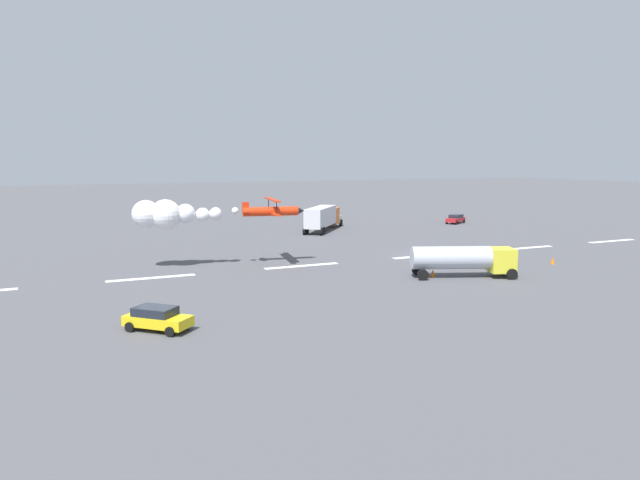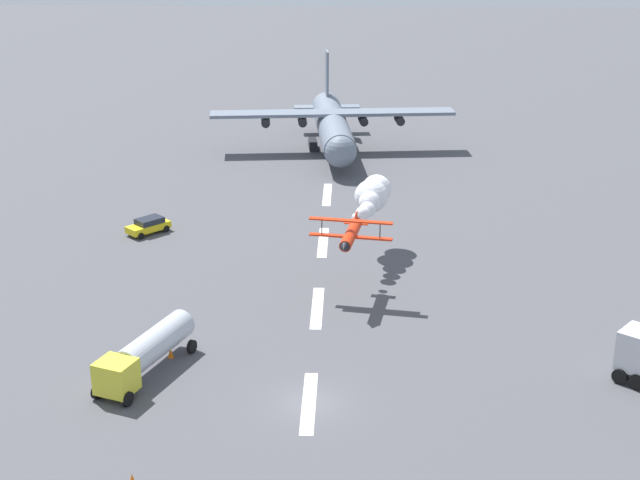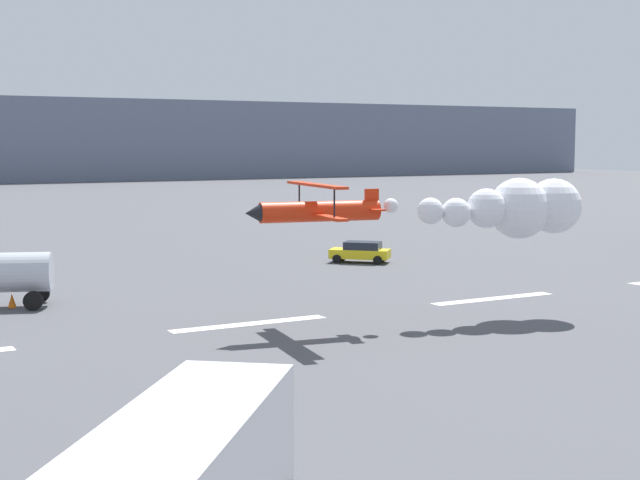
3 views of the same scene
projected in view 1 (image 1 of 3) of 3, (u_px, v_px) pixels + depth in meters
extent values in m
plane|color=#4C4C51|center=(424.00, 256.00, 65.24)|extent=(440.00, 440.00, 0.00)
cube|color=white|center=(612.00, 241.00, 77.31)|extent=(8.00, 0.90, 0.01)
cube|color=white|center=(526.00, 248.00, 71.28)|extent=(8.00, 0.90, 0.01)
cube|color=white|center=(424.00, 256.00, 65.24)|extent=(8.00, 0.90, 0.01)
cube|color=white|center=(302.00, 266.00, 59.21)|extent=(8.00, 0.90, 0.01)
cube|color=white|center=(151.00, 278.00, 53.18)|extent=(8.00, 0.90, 0.01)
cylinder|color=red|center=(271.00, 211.00, 59.90)|extent=(5.81, 1.88, 0.95)
cube|color=red|center=(272.00, 213.00, 59.97)|extent=(1.67, 6.78, 0.12)
cube|color=red|center=(272.00, 200.00, 59.78)|extent=(1.67, 6.78, 0.12)
cylinder|color=black|center=(269.00, 204.00, 62.15)|extent=(0.08, 0.08, 1.37)
cylinder|color=black|center=(277.00, 208.00, 57.60)|extent=(0.08, 0.08, 1.37)
cube|color=red|center=(246.00, 208.00, 59.19)|extent=(0.71, 0.21, 1.10)
cube|color=red|center=(246.00, 211.00, 59.25)|extent=(0.92, 2.07, 0.08)
cone|color=black|center=(301.00, 211.00, 60.70)|extent=(0.82, 0.91, 0.81)
sphere|color=white|center=(235.00, 211.00, 58.74)|extent=(0.70, 0.70, 0.70)
sphere|color=white|center=(216.00, 214.00, 58.58)|extent=(1.28, 1.28, 1.28)
sphere|color=white|center=(203.00, 215.00, 58.45)|extent=(1.42, 1.42, 1.42)
sphere|color=white|center=(185.00, 214.00, 57.96)|extent=(1.94, 1.94, 1.94)
sphere|color=white|center=(166.00, 215.00, 57.34)|extent=(3.04, 3.04, 3.04)
sphere|color=white|center=(146.00, 214.00, 57.08)|extent=(2.77, 2.77, 2.77)
cube|color=silver|center=(333.00, 219.00, 94.98)|extent=(2.95, 2.82, 1.10)
cube|color=orange|center=(330.00, 216.00, 92.96)|extent=(3.45, 3.44, 2.60)
cube|color=silver|center=(321.00, 217.00, 87.07)|extent=(8.09, 9.16, 2.80)
cylinder|color=black|center=(326.00, 222.00, 95.56)|extent=(0.96, 1.08, 1.10)
cylinder|color=black|center=(307.00, 230.00, 84.68)|extent=(0.96, 1.08, 1.10)
cylinder|color=black|center=(305.00, 231.00, 83.53)|extent=(0.96, 1.08, 1.10)
cylinder|color=black|center=(341.00, 223.00, 94.92)|extent=(0.96, 1.08, 1.10)
cylinder|color=black|center=(323.00, 231.00, 84.04)|extent=(0.96, 1.08, 1.10)
cylinder|color=black|center=(321.00, 232.00, 82.90)|extent=(0.96, 1.08, 1.10)
cube|color=yellow|center=(501.00, 260.00, 53.45)|extent=(2.93, 3.04, 2.20)
cylinder|color=#B7BCC6|center=(451.00, 258.00, 53.20)|extent=(7.51, 4.61, 2.10)
cylinder|color=black|center=(502.00, 269.00, 54.81)|extent=(1.05, 0.66, 1.00)
cylinder|color=black|center=(417.00, 270.00, 54.45)|extent=(1.05, 0.66, 1.00)
cylinder|color=black|center=(512.00, 274.00, 52.44)|extent=(1.05, 0.66, 1.00)
cylinder|color=black|center=(423.00, 275.00, 52.07)|extent=(1.05, 0.66, 1.00)
cube|color=#B21E23|center=(455.00, 220.00, 98.57)|extent=(4.57, 3.66, 0.65)
cube|color=#1E232D|center=(456.00, 216.00, 98.64)|extent=(3.03, 2.70, 0.55)
cylinder|color=black|center=(457.00, 223.00, 96.90)|extent=(0.67, 0.51, 0.64)
cylinder|color=black|center=(464.00, 221.00, 99.27)|extent=(0.67, 0.51, 0.64)
cylinder|color=black|center=(447.00, 222.00, 97.96)|extent=(0.67, 0.51, 0.64)
cylinder|color=black|center=(454.00, 221.00, 100.32)|extent=(0.67, 0.51, 0.64)
cube|color=yellow|center=(158.00, 321.00, 36.77)|extent=(4.31, 4.24, 0.65)
cube|color=#1E232D|center=(155.00, 311.00, 36.76)|extent=(2.98, 2.96, 0.55)
cylinder|color=black|center=(186.00, 324.00, 37.15)|extent=(0.61, 0.60, 0.64)
cylinder|color=black|center=(147.00, 320.00, 38.15)|extent=(0.61, 0.60, 0.64)
cylinder|color=black|center=(170.00, 332.00, 35.48)|extent=(0.61, 0.60, 0.64)
cylinder|color=black|center=(130.00, 327.00, 36.48)|extent=(0.61, 0.60, 0.64)
cone|color=orange|center=(553.00, 260.00, 60.33)|extent=(0.44, 0.44, 0.75)
cone|color=orange|center=(433.00, 273.00, 53.50)|extent=(0.44, 0.44, 0.75)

